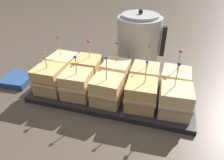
{
  "coord_description": "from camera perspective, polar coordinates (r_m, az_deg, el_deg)",
  "views": [
    {
      "loc": [
        0.16,
        -0.57,
        0.45
      ],
      "look_at": [
        0.0,
        0.0,
        0.07
      ],
      "focal_mm": 32.0,
      "sensor_mm": 36.0,
      "label": 1
    }
  ],
  "objects": [
    {
      "name": "sandwich_front_far_right",
      "position": [
        0.65,
        17.58,
        -5.59
      ],
      "size": [
        0.1,
        0.1,
        0.17
      ],
      "color": "beige",
      "rests_on": "serving_platter"
    },
    {
      "name": "sandwich_back_left",
      "position": [
        0.78,
        -6.84,
        2.98
      ],
      "size": [
        0.1,
        0.1,
        0.17
      ],
      "color": "tan",
      "rests_on": "serving_platter"
    },
    {
      "name": "sandwich_front_right",
      "position": [
        0.65,
        8.27,
        -4.22
      ],
      "size": [
        0.1,
        0.1,
        0.17
      ],
      "color": "tan",
      "rests_on": "serving_platter"
    },
    {
      "name": "sandwich_back_far_right",
      "position": [
        0.74,
        17.56,
        -0.52
      ],
      "size": [
        0.1,
        0.1,
        0.17
      ],
      "color": "beige",
      "rests_on": "serving_platter"
    },
    {
      "name": "sandwich_back_right",
      "position": [
        0.74,
        9.28,
        0.7
      ],
      "size": [
        0.1,
        0.1,
        0.17
      ],
      "color": "#DBB77A",
      "rests_on": "serving_platter"
    },
    {
      "name": "ground_plane",
      "position": [
        0.74,
        -0.0,
        -4.46
      ],
      "size": [
        6.0,
        6.0,
        0.0
      ],
      "primitive_type": "plane",
      "color": "#4C4238"
    },
    {
      "name": "napkin_stack",
      "position": [
        0.9,
        -25.32,
        0.13
      ],
      "size": [
        0.12,
        0.12,
        0.02
      ],
      "color": "navy",
      "rests_on": "ground_plane"
    },
    {
      "name": "sandwich_front_left",
      "position": [
        0.7,
        -10.01,
        -1.17
      ],
      "size": [
        0.1,
        0.1,
        0.16
      ],
      "color": "#DBB77A",
      "rests_on": "serving_platter"
    },
    {
      "name": "sandwich_front_far_left",
      "position": [
        0.75,
        -17.3,
        0.18
      ],
      "size": [
        0.1,
        0.1,
        0.16
      ],
      "color": "tan",
      "rests_on": "serving_platter"
    },
    {
      "name": "serving_platter",
      "position": [
        0.74,
        -0.0,
        -3.9
      ],
      "size": [
        0.57,
        0.24,
        0.02
      ],
      "color": "#232328",
      "rests_on": "ground_plane"
    },
    {
      "name": "sandwich_back_center",
      "position": [
        0.75,
        1.01,
        1.95
      ],
      "size": [
        0.1,
        0.1,
        0.17
      ],
      "color": "beige",
      "rests_on": "serving_platter"
    },
    {
      "name": "kettle_steel",
      "position": [
        0.93,
        7.64,
        11.14
      ],
      "size": [
        0.22,
        0.19,
        0.25
      ],
      "color": "#B7BABF",
      "rests_on": "ground_plane"
    },
    {
      "name": "sandwich_front_center",
      "position": [
        0.66,
        -1.68,
        -2.86
      ],
      "size": [
        0.1,
        0.1,
        0.17
      ],
      "color": "#DBB77A",
      "rests_on": "serving_platter"
    },
    {
      "name": "sandwich_back_far_left",
      "position": [
        0.83,
        -13.59,
        3.96
      ],
      "size": [
        0.1,
        0.1,
        0.17
      ],
      "color": "beige",
      "rests_on": "serving_platter"
    }
  ]
}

